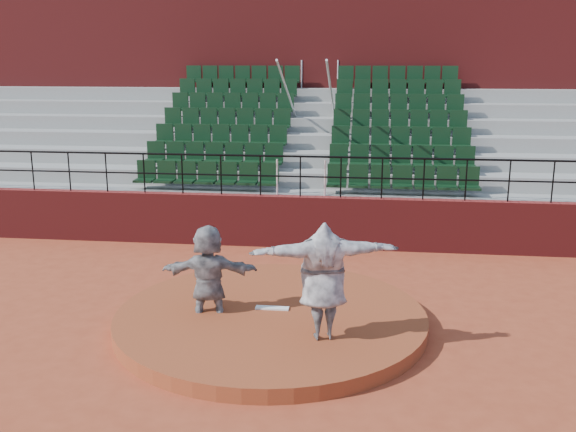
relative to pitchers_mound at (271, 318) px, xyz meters
name	(u,v)px	position (x,y,z in m)	size (l,w,h in m)	color
ground	(271,325)	(0.00, 0.00, -0.12)	(90.00, 90.00, 0.00)	#993C22
pitchers_mound	(271,318)	(0.00, 0.00, 0.00)	(5.50, 5.50, 0.25)	brown
pitching_rubber	(272,308)	(0.00, 0.15, 0.14)	(0.60, 0.15, 0.03)	white
boundary_wall	(300,222)	(0.00, 5.00, 0.53)	(24.00, 0.30, 1.30)	maroon
wall_railing	(300,167)	(0.00, 5.00, 1.90)	(24.04, 0.05, 1.03)	black
seating_deck	(313,167)	(0.00, 8.64, 1.33)	(24.00, 5.97, 4.63)	gray
press_box_facade	(323,90)	(0.00, 12.60, 3.43)	(24.00, 3.00, 7.10)	maroon
pitcher	(323,281)	(0.98, -0.94, 1.08)	(2.35, 0.64, 1.91)	black
fielder	(209,275)	(-1.09, -0.08, 0.79)	(1.70, 0.54, 1.83)	black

